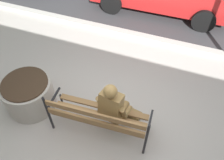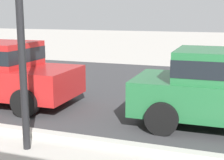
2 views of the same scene
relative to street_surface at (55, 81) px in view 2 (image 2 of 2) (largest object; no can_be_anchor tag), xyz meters
name	(u,v)px [view 2 (image 2 of 2)]	position (x,y,z in m)	size (l,w,h in m)	color
street_surface	(55,81)	(0.00, 0.00, 0.00)	(60.00, 9.00, 0.01)	#38383A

